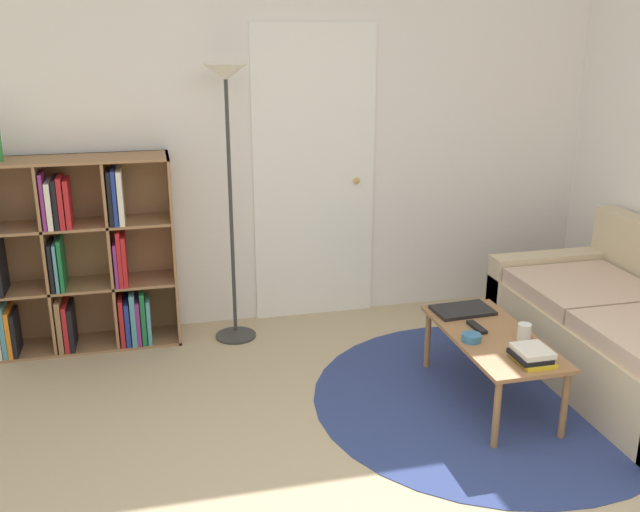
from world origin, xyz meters
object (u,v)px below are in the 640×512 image
Objects in this scene: couch at (640,338)px; bowl at (471,338)px; cup at (524,332)px; floor_lamp at (227,120)px; laptop at (463,310)px; bookshelf at (74,261)px; coffee_table at (492,342)px.

couch is 17.32× the size of bowl.
floor_lamp is at bearing 137.67° from cup.
couch is at bearing 6.49° from cup.
laptop is 0.47m from cup.
coffee_table is (2.28, -1.30, -0.23)m from bookshelf.
cup is at bearing -42.33° from floor_lamp.
bookshelf reaches higher than coffee_table.
floor_lamp is 1.84m from laptop.
cup is (1.41, -1.29, -1.02)m from floor_lamp.
cup is at bearing -71.17° from laptop.
bowl is (2.13, -1.35, -0.16)m from bookshelf.
bookshelf reaches higher than cup.
couch is 1.04m from laptop.
couch reaches higher than coffee_table.
floor_lamp is (1.00, -0.11, 0.88)m from bookshelf.
couch is at bearing -22.05° from bookshelf.
laptop is at bearing 71.84° from bowl.
bookshelf is at bearing 157.15° from laptop.
floor_lamp is at bearing -6.54° from bookshelf.
bookshelf is 13.34× the size of cup.
coffee_table is at bearing -42.76° from floor_lamp.
floor_lamp is at bearing 132.49° from bowl.
couch reaches higher than bowl.
bookshelf is at bearing 150.37° from coffee_table.
couch is (3.23, -1.31, -0.30)m from bookshelf.
bookshelf is 1.34m from floor_lamp.
floor_lamp is 2.79m from couch.
cup is (0.13, -0.10, 0.09)m from coffee_table.
cup is (2.41, -1.40, -0.14)m from bookshelf.
bowl is (-1.10, -0.04, 0.14)m from couch.
cup is (0.28, -0.05, 0.03)m from bowl.
laptop is (-0.02, 0.35, 0.05)m from coffee_table.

